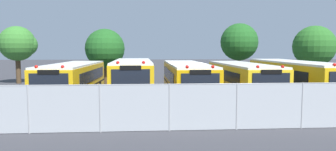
% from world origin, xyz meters
% --- Properties ---
extents(ground_plane, '(160.00, 160.00, 0.00)m').
position_xyz_m(ground_plane, '(0.00, 0.00, 0.00)').
color(ground_plane, '#38383D').
extents(school_bus_0, '(2.70, 9.61, 2.57)m').
position_xyz_m(school_bus_0, '(-7.58, -0.05, 1.35)').
color(school_bus_0, yellow).
rests_on(school_bus_0, ground_plane).
extents(school_bus_1, '(2.75, 9.65, 2.76)m').
position_xyz_m(school_bus_1, '(-3.69, 0.21, 1.45)').
color(school_bus_1, yellow).
rests_on(school_bus_1, ground_plane).
extents(school_bus_2, '(2.56, 10.74, 2.57)m').
position_xyz_m(school_bus_2, '(-0.03, 0.06, 1.35)').
color(school_bus_2, '#EAA80C').
rests_on(school_bus_2, ground_plane).
extents(school_bus_3, '(2.65, 9.82, 2.54)m').
position_xyz_m(school_bus_3, '(3.77, -0.11, 1.34)').
color(school_bus_3, yellow).
rests_on(school_bus_3, ground_plane).
extents(school_bus_4, '(2.66, 11.44, 2.68)m').
position_xyz_m(school_bus_4, '(7.48, -0.27, 1.41)').
color(school_bus_4, yellow).
rests_on(school_bus_4, ground_plane).
extents(tree_0, '(3.53, 3.41, 5.64)m').
position_xyz_m(tree_0, '(-15.28, 10.39, 3.88)').
color(tree_0, '#4C3823').
rests_on(tree_0, ground_plane).
extents(tree_1, '(3.74, 3.74, 5.32)m').
position_xyz_m(tree_1, '(-6.81, 8.86, 3.49)').
color(tree_1, '#4C3823').
rests_on(tree_1, ground_plane).
extents(tree_2, '(3.71, 3.71, 5.95)m').
position_xyz_m(tree_2, '(6.46, 9.35, 4.09)').
color(tree_2, '#4C3823').
rests_on(tree_2, ground_plane).
extents(tree_3, '(4.51, 4.51, 5.95)m').
position_xyz_m(tree_3, '(15.59, 11.64, 3.67)').
color(tree_3, '#4C3823').
rests_on(tree_3, ground_plane).
extents(chainlink_fence, '(19.84, 0.07, 1.98)m').
position_xyz_m(chainlink_fence, '(-0.38, -8.10, 1.02)').
color(chainlink_fence, '#9EA0A3').
rests_on(chainlink_fence, ground_plane).
extents(traffic_cone, '(0.49, 0.49, 0.65)m').
position_xyz_m(traffic_cone, '(-3.21, -7.46, 0.32)').
color(traffic_cone, '#EA5914').
rests_on(traffic_cone, ground_plane).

